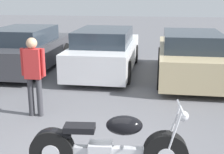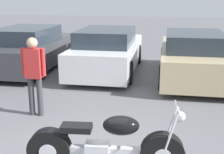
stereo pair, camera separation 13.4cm
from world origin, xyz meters
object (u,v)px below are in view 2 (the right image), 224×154
parked_car_white (108,51)px  motorcycle (103,146)px  parked_car_dark_grey (31,49)px  person_standing (34,70)px  parked_car_champagne (193,57)px

parked_car_white → motorcycle: bearing=-79.9°
parked_car_dark_grey → parked_car_white: same height
motorcycle → person_standing: (-1.85, 1.89, 0.58)m
parked_car_dark_grey → parked_car_champagne: same height
motorcycle → person_standing: bearing=134.3°
parked_car_dark_grey → parked_car_white: (2.68, -0.01, 0.00)m
parked_car_white → parked_car_champagne: bearing=-8.6°
motorcycle → parked_car_white: bearing=100.1°
parked_car_dark_grey → person_standing: (1.88, -3.98, 0.31)m
parked_car_champagne → person_standing: bearing=-134.3°
parked_car_white → parked_car_champagne: 2.71m
parked_car_champagne → motorcycle: bearing=-106.7°
motorcycle → parked_car_white: parked_car_white is taller
motorcycle → parked_car_champagne: size_ratio=0.51×
motorcycle → parked_car_champagne: 5.71m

